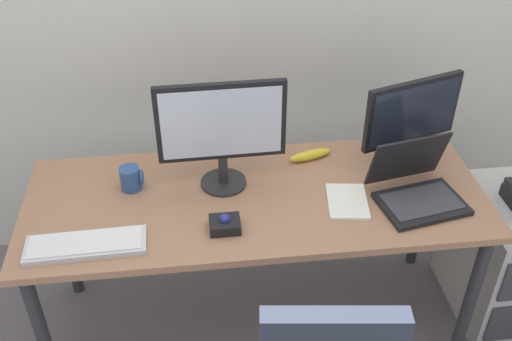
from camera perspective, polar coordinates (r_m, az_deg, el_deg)
The scene contains 11 objects.
ground_plane at distance 2.76m, azimuth 0.00°, elevation -14.18°, with size 8.00×8.00×0.00m, color slate.
desk at distance 2.31m, azimuth 0.00°, elevation -3.86°, with size 1.76×0.69×0.71m.
file_cabinet at distance 2.85m, azimuth 23.25°, elevation -7.62°, with size 0.42×0.53×0.59m.
monitor_main at distance 2.18m, azimuth -3.35°, elevation 4.05°, with size 0.48×0.18×0.44m.
monitor_side at distance 2.41m, azimuth 14.79°, elevation 4.89°, with size 0.41×0.18×0.37m.
keyboard at distance 2.12m, azimuth -16.12°, elevation -6.91°, with size 0.41×0.15×0.03m.
laptop at distance 2.30m, azimuth 15.21°, elevation -1.51°, with size 0.36×0.34×0.23m.
trackball_mouse at distance 2.10m, azimuth -3.03°, elevation -5.18°, with size 0.11×0.09×0.07m.
coffee_mug at distance 2.32m, azimuth -11.97°, elevation -0.75°, with size 0.09×0.08×0.10m.
paper_notepad at distance 2.25m, azimuth 8.82°, elevation -2.97°, with size 0.15×0.21×0.01m, color white.
banana at distance 2.46m, azimuth 5.26°, elevation 1.50°, with size 0.19×0.04×0.04m, color yellow.
Camera 1 is at (-0.21, -1.76, 2.12)m, focal length 41.42 mm.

